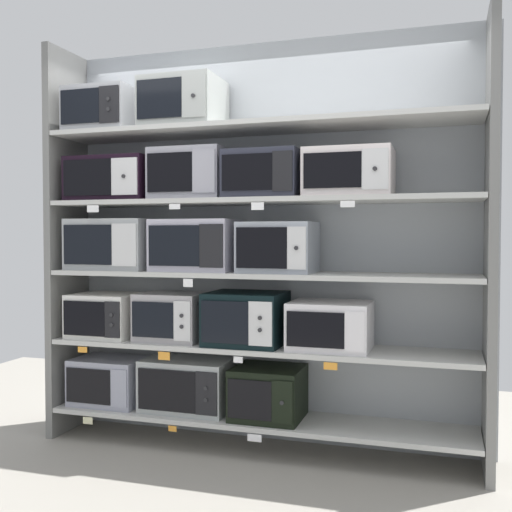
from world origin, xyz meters
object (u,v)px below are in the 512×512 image
(microwave_3, at_px, (107,315))
(microwave_13, at_px, (349,173))
(microwave_5, at_px, (246,318))
(microwave_11, at_px, (191,175))
(microwave_6, at_px, (330,325))
(microwave_8, at_px, (196,245))
(microwave_9, at_px, (278,247))
(microwave_0, at_px, (110,381))
(microwave_2, at_px, (268,393))
(microwave_4, at_px, (173,316))
(microwave_14, at_px, (106,112))
(microwave_12, at_px, (266,175))
(microwave_10, at_px, (114,180))
(microwave_1, at_px, (187,385))
(microwave_7, at_px, (114,244))
(microwave_15, at_px, (183,104))

(microwave_3, xyz_separation_m, microwave_13, (1.64, 0.00, 0.91))
(microwave_5, distance_m, microwave_11, 0.98)
(microwave_6, distance_m, microwave_8, 0.99)
(microwave_6, bearing_deg, microwave_3, -179.99)
(microwave_8, xyz_separation_m, microwave_9, (0.54, -0.00, -0.01))
(microwave_0, bearing_deg, microwave_2, -0.00)
(microwave_4, distance_m, microwave_13, 1.46)
(microwave_0, distance_m, microwave_14, 1.81)
(microwave_3, bearing_deg, microwave_8, 0.01)
(microwave_4, xyz_separation_m, microwave_14, (-0.48, -0.00, 1.36))
(microwave_8, bearing_deg, microwave_2, 0.01)
(microwave_5, distance_m, microwave_9, 0.49)
(microwave_11, bearing_deg, microwave_12, -0.00)
(microwave_13, bearing_deg, microwave_12, -179.99)
(microwave_13, bearing_deg, microwave_14, -179.99)
(microwave_10, bearing_deg, microwave_8, 0.01)
(microwave_1, xyz_separation_m, microwave_10, (-0.53, 0.00, 1.35))
(microwave_1, bearing_deg, microwave_4, 179.88)
(microwave_6, xyz_separation_m, microwave_14, (-1.52, -0.00, 1.37))
(microwave_5, xyz_separation_m, microwave_14, (-0.99, 0.00, 1.35))
(microwave_7, relative_size, microwave_14, 1.25)
(microwave_5, bearing_deg, microwave_13, 0.02)
(microwave_2, height_order, microwave_8, microwave_8)
(microwave_0, height_order, microwave_8, microwave_8)
(microwave_9, distance_m, microwave_11, 0.74)
(microwave_2, height_order, microwave_3, microwave_3)
(microwave_6, relative_size, microwave_14, 1.07)
(microwave_11, xyz_separation_m, microwave_15, (-0.05, -0.00, 0.45))
(microwave_0, height_order, microwave_10, microwave_10)
(microwave_3, bearing_deg, microwave_10, 0.00)
(microwave_4, height_order, microwave_13, microwave_13)
(microwave_2, distance_m, microwave_14, 2.13)
(microwave_1, relative_size, microwave_15, 1.17)
(microwave_10, bearing_deg, microwave_7, 177.83)
(microwave_5, bearing_deg, microwave_12, 0.08)
(microwave_7, relative_size, microwave_9, 1.24)
(microwave_3, height_order, microwave_5, microwave_5)
(microwave_2, relative_size, microwave_4, 1.00)
(microwave_0, relative_size, microwave_2, 1.11)
(microwave_1, xyz_separation_m, microwave_15, (-0.02, 0.00, 1.81))
(microwave_8, xyz_separation_m, microwave_14, (-0.65, -0.00, 0.89))
(microwave_2, height_order, microwave_4, microwave_4)
(microwave_0, bearing_deg, microwave_12, 0.00)
(microwave_12, bearing_deg, microwave_7, -180.00)
(microwave_5, relative_size, microwave_14, 1.06)
(microwave_2, relative_size, microwave_11, 0.89)
(microwave_2, relative_size, microwave_6, 0.89)
(microwave_4, bearing_deg, microwave_11, 0.00)
(microwave_5, bearing_deg, microwave_10, -180.00)
(microwave_13, bearing_deg, microwave_11, -180.00)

